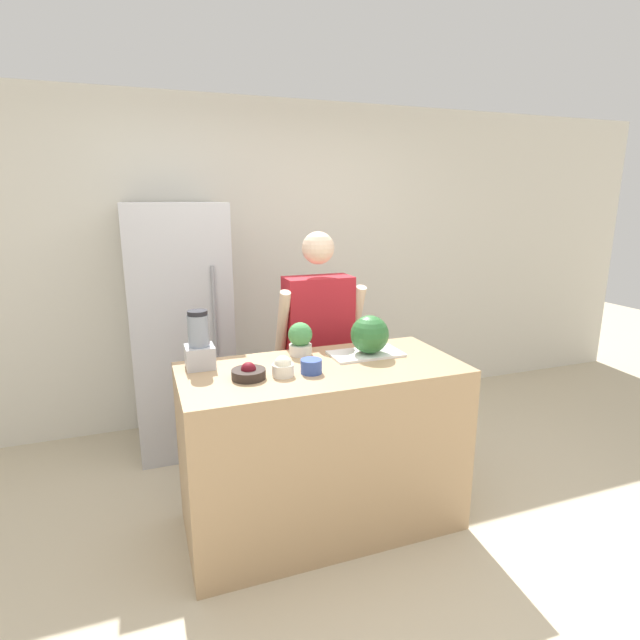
% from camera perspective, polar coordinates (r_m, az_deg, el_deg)
% --- Properties ---
extents(ground_plane, '(14.00, 14.00, 0.00)m').
position_cam_1_polar(ground_plane, '(2.88, 2.98, -25.86)').
color(ground_plane, beige).
extents(wall_back, '(8.00, 0.06, 2.60)m').
position_cam_1_polar(wall_back, '(4.20, -7.82, 6.34)').
color(wall_back, silver).
rests_on(wall_back, ground_plane).
extents(counter_island, '(1.52, 0.71, 0.95)m').
position_cam_1_polar(counter_island, '(2.89, 0.25, -14.31)').
color(counter_island, tan).
rests_on(counter_island, ground_plane).
extents(refrigerator, '(0.68, 0.71, 1.81)m').
position_cam_1_polar(refrigerator, '(3.80, -15.67, -0.92)').
color(refrigerator, '#B7B7BC').
rests_on(refrigerator, ground_plane).
extents(person, '(0.59, 0.26, 1.63)m').
position_cam_1_polar(person, '(3.38, -0.20, -3.55)').
color(person, '#4C608C').
rests_on(person, ground_plane).
extents(cutting_board, '(0.41, 0.23, 0.01)m').
position_cam_1_polar(cutting_board, '(2.90, 5.25, -3.86)').
color(cutting_board, white).
rests_on(cutting_board, counter_island).
extents(watermelon, '(0.22, 0.22, 0.22)m').
position_cam_1_polar(watermelon, '(2.86, 5.70, -1.65)').
color(watermelon, '#2D6B33').
rests_on(watermelon, cutting_board).
extents(bowl_cherries, '(0.17, 0.17, 0.09)m').
position_cam_1_polar(bowl_cherries, '(2.54, -8.16, -6.00)').
color(bowl_cherries, '#2D231E').
rests_on(bowl_cherries, counter_island).
extents(bowl_cream, '(0.11, 0.11, 0.11)m').
position_cam_1_polar(bowl_cream, '(2.55, -4.26, -5.39)').
color(bowl_cream, white).
rests_on(bowl_cream, counter_island).
extents(bowl_small_blue, '(0.11, 0.11, 0.07)m').
position_cam_1_polar(bowl_small_blue, '(2.59, -1.01, -5.31)').
color(bowl_small_blue, '#334C9E').
rests_on(bowl_small_blue, counter_island).
extents(blender, '(0.15, 0.15, 0.31)m').
position_cam_1_polar(blender, '(2.72, -13.64, -2.67)').
color(blender, '#B7B7BC').
rests_on(blender, counter_island).
extents(potted_plant, '(0.14, 0.14, 0.19)m').
position_cam_1_polar(potted_plant, '(2.87, -2.27, -2.14)').
color(potted_plant, beige).
rests_on(potted_plant, counter_island).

